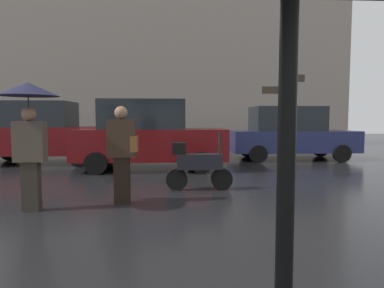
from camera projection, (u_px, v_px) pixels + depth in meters
The scene contains 7 objects.
pedestrian_with_umbrella at pixel (29, 113), 5.35m from camera, with size 0.95×0.95×2.08m.
pedestrian_with_bag at pixel (122, 149), 5.89m from camera, with size 0.53×0.24×1.73m.
parked_scooter at pixel (197, 164), 7.01m from camera, with size 1.41×0.32×1.23m.
parked_car_left at pixel (39, 133), 11.13m from camera, with size 4.56×1.96×2.07m.
parked_car_right at pixel (149, 135), 9.89m from camera, with size 4.39×2.01×2.05m.
parked_car_distant at pixel (290, 133), 12.25m from camera, with size 4.50×1.89×1.94m.
street_signpost at pixel (282, 111), 8.44m from camera, with size 1.08×0.08×2.77m.
Camera 1 is at (-0.04, -2.40, 1.51)m, focal length 31.25 mm.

